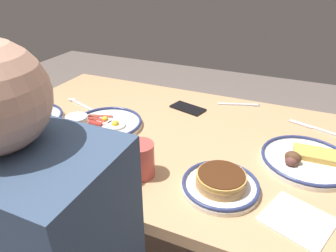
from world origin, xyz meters
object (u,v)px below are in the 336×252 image
tea_spoon (78,103)px  paper_napkin (297,220)px  coffee_mug (140,160)px  cell_phone (188,108)px  plate_far_side (306,160)px  plate_far_companion (28,116)px  fork_near (239,104)px  plate_near_main (108,123)px  plate_center_pancakes (221,183)px  drinking_glass (80,139)px  butter_knife (319,129)px

tea_spoon → paper_napkin: bearing=159.8°
coffee_mug → cell_phone: size_ratio=0.82×
plate_far_side → tea_spoon: (0.94, -0.08, -0.01)m
plate_far_companion → fork_near: plate_far_companion is taller
plate_near_main → plate_center_pancakes: bearing=159.7°
cell_phone → tea_spoon: bearing=32.8°
cell_phone → paper_napkin: cell_phone is taller
plate_near_main → coffee_mug: coffee_mug is taller
plate_center_pancakes → plate_far_side: bearing=-133.3°
plate_far_side → plate_center_pancakes: bearing=46.7°
drinking_glass → paper_napkin: size_ratio=0.95×
cell_phone → paper_napkin: 0.67m
cell_phone → fork_near: 0.23m
plate_far_side → tea_spoon: size_ratio=1.54×
plate_far_companion → cell_phone: plate_far_companion is taller
plate_far_side → paper_napkin: plate_far_side is taller
plate_far_side → butter_knife: plate_far_side is taller
plate_far_companion → cell_phone: (-0.53, -0.35, -0.02)m
plate_far_side → cell_phone: plate_far_side is taller
plate_far_side → tea_spoon: plate_far_side is taller
butter_knife → tea_spoon: bearing=9.7°
plate_near_main → fork_near: 0.57m
plate_near_main → tea_spoon: size_ratio=1.46×
plate_center_pancakes → coffee_mug: coffee_mug is taller
plate_far_companion → butter_knife: 1.11m
fork_near → coffee_mug: bearing=75.0°
plate_far_side → drinking_glass: drinking_glass is taller
butter_knife → tea_spoon: tea_spoon is taller
plate_far_companion → drinking_glass: drinking_glass is taller
plate_far_companion → drinking_glass: size_ratio=1.83×
plate_center_pancakes → tea_spoon: size_ratio=1.20×
cell_phone → plate_far_companion: bearing=49.2°
plate_near_main → plate_far_companion: size_ratio=1.01×
drinking_glass → fork_near: size_ratio=0.79×
plate_center_pancakes → plate_far_companion: (0.79, -0.09, 0.00)m
plate_far_companion → cell_phone: size_ratio=1.81×
drinking_glass → plate_near_main: bearing=-80.2°
plate_far_companion → tea_spoon: size_ratio=1.46×
plate_near_main → plate_far_side: bearing=-176.4°
plate_far_companion → tea_spoon: (-0.07, -0.21, -0.02)m
fork_near → butter_knife: bearing=162.1°
plate_near_main → plate_far_side: 0.70m
paper_napkin → fork_near: 0.67m
drinking_glass → plate_far_companion: bearing=-18.1°
plate_center_pancakes → fork_near: (0.07, -0.57, -0.02)m
fork_near → tea_spoon: 0.71m
plate_center_pancakes → plate_far_companion: plate_far_companion is taller
drinking_glass → fork_near: 0.71m
plate_far_side → drinking_glass: size_ratio=1.94×
plate_center_pancakes → butter_knife: (-0.25, -0.47, -0.02)m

